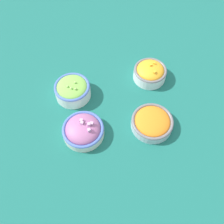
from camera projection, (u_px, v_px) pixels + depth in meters
ground_plane at (112, 116)px, 0.99m from camera, size 3.00×3.00×0.00m
bowl_carrots at (152, 122)px, 0.94m from camera, size 0.16×0.16×0.05m
bowl_red_onion at (83, 130)px, 0.92m from camera, size 0.16×0.16×0.08m
bowl_squash at (150, 72)px, 1.06m from camera, size 0.14×0.14×0.08m
bowl_lettuce at (73, 89)px, 1.01m from camera, size 0.14×0.14×0.08m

